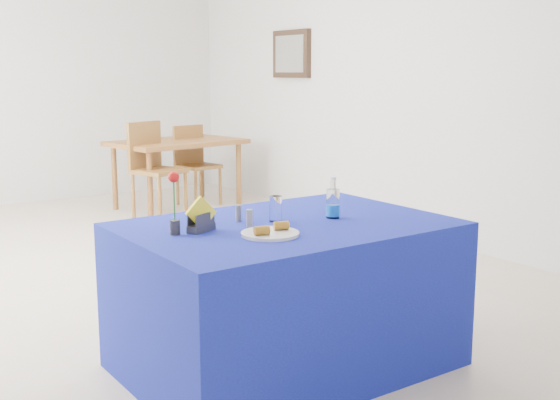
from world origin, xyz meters
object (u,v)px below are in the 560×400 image
Objects in this scene: water_bottle at (333,204)px; chair_bg_left at (152,163)px; chair_bg_right at (194,159)px; plate at (270,234)px; blue_table at (286,295)px; oak_table at (177,147)px.

chair_bg_left is (0.79, 3.93, -0.26)m from water_bottle.
water_bottle is 0.24× the size of chair_bg_right.
chair_bg_right is (1.98, 4.47, -0.25)m from plate.
plate reaches higher than blue_table.
blue_table is at bearing -109.77° from oak_table.
chair_bg_right is at bearing 66.11° from plate.
blue_table is 1.61× the size of chair_bg_left.
blue_table is at bearing -124.63° from chair_bg_left.
chair_bg_right is (0.23, 0.05, -0.16)m from oak_table.
oak_table is (1.75, 4.42, -0.09)m from plate.
blue_table is 1.05× the size of oak_table.
plate is at bearing -141.22° from blue_table.
oak_table is 0.28m from chair_bg_right.
plate reaches higher than oak_table.
chair_bg_left is (-0.47, -0.35, -0.10)m from oak_table.
water_bottle is 4.02m from chair_bg_left.
chair_bg_right is (0.70, 0.40, -0.05)m from chair_bg_left.
chair_bg_right is at bearing 67.72° from blue_table.
water_bottle is 0.22× the size of chair_bg_left.
blue_table is 1.77× the size of chair_bg_right.
chair_bg_right is (1.49, 4.33, -0.31)m from water_bottle.
blue_table is 7.44× the size of water_bottle.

